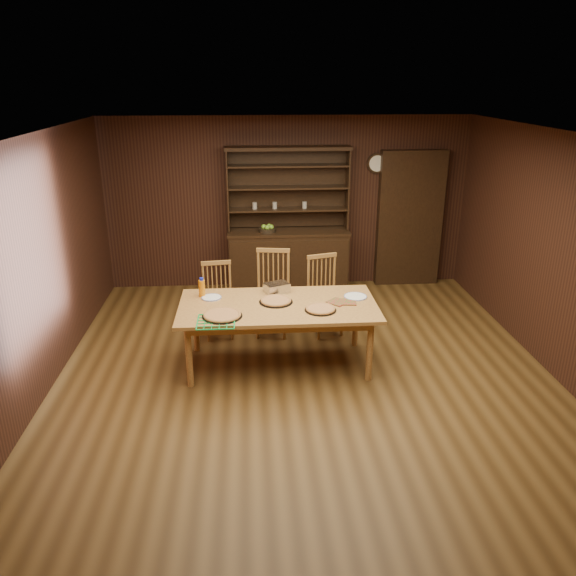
{
  "coord_description": "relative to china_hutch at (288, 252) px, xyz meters",
  "views": [
    {
      "loc": [
        -0.58,
        -5.47,
        3.14
      ],
      "look_at": [
        -0.17,
        0.4,
        0.9
      ],
      "focal_mm": 35.0,
      "sensor_mm": 36.0,
      "label": 1
    }
  ],
  "objects": [
    {
      "name": "room_shell",
      "position": [
        0.0,
        -2.75,
        0.98
      ],
      "size": [
        6.0,
        6.0,
        6.0
      ],
      "color": "silver",
      "rests_on": "floor"
    },
    {
      "name": "cooling_rack",
      "position": [
        -0.95,
        -2.9,
        0.16
      ],
      "size": [
        0.44,
        0.44,
        0.02
      ],
      "primitive_type": null,
      "rotation": [
        0.0,
        0.0,
        0.17
      ],
      "color": "#0DA946",
      "rests_on": "dining_table"
    },
    {
      "name": "pizza_right",
      "position": [
        0.16,
        -2.66,
        0.17
      ],
      "size": [
        0.34,
        0.34,
        0.04
      ],
      "color": "black",
      "rests_on": "dining_table"
    },
    {
      "name": "pot_holder_b",
      "position": [
        0.38,
        -2.45,
        0.16
      ],
      "size": [
        0.28,
        0.28,
        0.01
      ],
      "primitive_type": "cube",
      "rotation": [
        0.0,
        0.0,
        -0.77
      ],
      "color": "red",
      "rests_on": "dining_table"
    },
    {
      "name": "china_hutch",
      "position": [
        0.0,
        0.0,
        0.0
      ],
      "size": [
        1.84,
        0.52,
        2.17
      ],
      "color": "black",
      "rests_on": "floor"
    },
    {
      "name": "doorway",
      "position": [
        1.9,
        0.15,
        0.45
      ],
      "size": [
        1.0,
        0.18,
        2.1
      ],
      "primitive_type": "cube",
      "color": "black",
      "rests_on": "floor"
    },
    {
      "name": "chair_center",
      "position": [
        -0.31,
        -1.54,
        -0.01
      ],
      "size": [
        0.51,
        0.49,
        1.09
      ],
      "rotation": [
        0.0,
        0.0,
        -0.15
      ],
      "color": "#A37337",
      "rests_on": "floor"
    },
    {
      "name": "chair_left",
      "position": [
        -1.01,
        -1.58,
        -0.09
      ],
      "size": [
        0.43,
        0.42,
        0.96
      ],
      "rotation": [
        0.0,
        0.0,
        0.12
      ],
      "color": "#A37337",
      "rests_on": "floor"
    },
    {
      "name": "dining_table",
      "position": [
        -0.29,
        -2.46,
        0.09
      ],
      "size": [
        2.2,
        1.1,
        0.75
      ],
      "color": "gold",
      "rests_on": "floor"
    },
    {
      "name": "plate_right",
      "position": [
        0.61,
        -2.31,
        0.16
      ],
      "size": [
        0.27,
        0.27,
        0.02
      ],
      "color": "white",
      "rests_on": "dining_table"
    },
    {
      "name": "fruit_bowl",
      "position": [
        -0.32,
        -0.07,
        0.39
      ],
      "size": [
        0.26,
        0.26,
        0.12
      ],
      "color": "black",
      "rests_on": "china_hutch"
    },
    {
      "name": "pizza_center",
      "position": [
        -0.31,
        -2.4,
        0.17
      ],
      "size": [
        0.38,
        0.38,
        0.04
      ],
      "color": "black",
      "rests_on": "dining_table"
    },
    {
      "name": "chair_right",
      "position": [
        0.35,
        -1.59,
        -0.05
      ],
      "size": [
        0.51,
        0.5,
        1.02
      ],
      "rotation": [
        0.0,
        0.0,
        0.28
      ],
      "color": "#A37337",
      "rests_on": "floor"
    },
    {
      "name": "pizza_left",
      "position": [
        -0.89,
        -2.76,
        0.17
      ],
      "size": [
        0.42,
        0.42,
        0.04
      ],
      "color": "black",
      "rests_on": "dining_table"
    },
    {
      "name": "wall_clock",
      "position": [
        1.35,
        0.2,
        1.3
      ],
      "size": [
        0.3,
        0.05,
        0.3
      ],
      "color": "black",
      "rests_on": "room_shell"
    },
    {
      "name": "plate_left",
      "position": [
        -1.04,
        -2.22,
        0.16
      ],
      "size": [
        0.23,
        0.23,
        0.02
      ],
      "color": "white",
      "rests_on": "dining_table"
    },
    {
      "name": "juice_bottle",
      "position": [
        -1.15,
        -2.16,
        0.26
      ],
      "size": [
        0.07,
        0.07,
        0.23
      ],
      "color": "orange",
      "rests_on": "dining_table"
    },
    {
      "name": "pot_holder_a",
      "position": [
        0.49,
        -2.46,
        0.16
      ],
      "size": [
        0.21,
        0.21,
        0.01
      ],
      "primitive_type": "cube",
      "rotation": [
        0.0,
        0.0,
        -0.1
      ],
      "color": "red",
      "rests_on": "dining_table"
    },
    {
      "name": "floor",
      "position": [
        0.0,
        -2.75,
        -0.6
      ],
      "size": [
        6.0,
        6.0,
        0.0
      ],
      "primitive_type": "plane",
      "color": "brown",
      "rests_on": "ground"
    },
    {
      "name": "foil_dish",
      "position": [
        -0.28,
        -2.08,
        0.21
      ],
      "size": [
        0.33,
        0.29,
        0.11
      ],
      "primitive_type": "cube",
      "rotation": [
        0.0,
        0.0,
        0.39
      ],
      "color": "white",
      "rests_on": "dining_table"
    }
  ]
}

